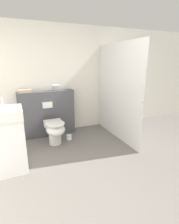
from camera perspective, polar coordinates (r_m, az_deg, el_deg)
ground_plane at (r=2.68m, az=6.93°, el=-22.80°), size 12.00×12.00×0.00m
wall_back at (r=4.29m, az=-8.48°, el=10.25°), size 8.00×0.06×2.50m
partition_panel at (r=4.14m, az=-13.60°, el=-0.52°), size 1.25×0.23×1.05m
shower_glass at (r=3.88m, az=9.14°, el=6.35°), size 0.04×1.73×2.06m
toilet at (r=3.69m, az=-11.16°, el=-5.87°), size 0.38×0.61×0.50m
sink_vanity at (r=3.02m, az=-25.40°, el=-8.32°), size 0.54×0.52×1.15m
hair_drier at (r=4.06m, az=-10.93°, el=8.36°), size 0.19×0.07×0.14m
folded_towel at (r=3.97m, az=-20.37°, el=6.40°), size 0.27×0.15×0.06m
spare_toilet_roll at (r=3.97m, az=-6.67°, el=-8.13°), size 0.11×0.11×0.10m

